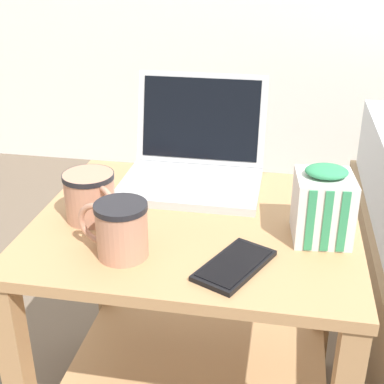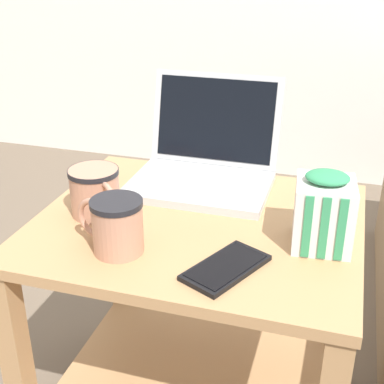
# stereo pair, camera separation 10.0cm
# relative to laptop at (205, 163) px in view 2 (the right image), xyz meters

# --- Properties ---
(bedside_table) EXTENTS (0.64, 0.54, 0.56)m
(bedside_table) POSITION_rel_laptop_xyz_m (0.04, -0.19, -0.25)
(bedside_table) COLOR tan
(bedside_table) RESTS_ON ground_plane
(laptop) EXTENTS (0.31, 0.28, 0.23)m
(laptop) POSITION_rel_laptop_xyz_m (0.00, 0.00, 0.00)
(laptop) COLOR #B7BABC
(laptop) RESTS_ON bedside_table
(mug_front_left) EXTENTS (0.13, 0.11, 0.10)m
(mug_front_left) POSITION_rel_laptop_xyz_m (-0.17, -0.22, 0.01)
(mug_front_left) COLOR tan
(mug_front_left) RESTS_ON bedside_table
(mug_front_right) EXTENTS (0.14, 0.09, 0.10)m
(mug_front_right) POSITION_rel_laptop_xyz_m (-0.07, -0.34, 0.01)
(mug_front_right) COLOR tan
(mug_front_right) RESTS_ON bedside_table
(snack_bag) EXTENTS (0.11, 0.12, 0.14)m
(snack_bag) POSITION_rel_laptop_xyz_m (0.28, -0.21, 0.02)
(snack_bag) COLOR silver
(snack_bag) RESTS_ON bedside_table
(cell_phone) EXTENTS (0.14, 0.18, 0.01)m
(cell_phone) POSITION_rel_laptop_xyz_m (0.13, -0.34, -0.04)
(cell_phone) COLOR black
(cell_phone) RESTS_ON bedside_table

